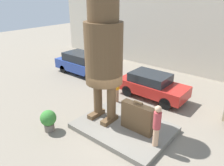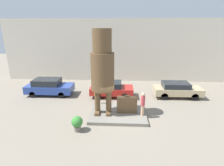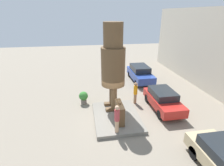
# 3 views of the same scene
# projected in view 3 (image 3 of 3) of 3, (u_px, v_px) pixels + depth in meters

# --- Properties ---
(ground_plane) EXTENTS (60.00, 60.00, 0.00)m
(ground_plane) POSITION_uv_depth(u_px,v_px,m) (116.00, 118.00, 12.20)
(ground_plane) COLOR gray
(pedestal) EXTENTS (4.18, 3.09, 0.23)m
(pedestal) POSITION_uv_depth(u_px,v_px,m) (116.00, 117.00, 12.16)
(pedestal) COLOR slate
(pedestal) RESTS_ON ground_plane
(statue_figure) EXTENTS (1.65, 1.65, 6.10)m
(statue_figure) POSITION_uv_depth(u_px,v_px,m) (113.00, 61.00, 11.79)
(statue_figure) COLOR brown
(statue_figure) RESTS_ON pedestal
(giant_suitcase) EXTENTS (1.50, 0.37, 1.42)m
(giant_suitcase) POSITION_uv_depth(u_px,v_px,m) (120.00, 112.00, 11.29)
(giant_suitcase) COLOR brown
(giant_suitcase) RESTS_ON pedestal
(tourist) EXTENTS (0.30, 0.30, 1.77)m
(tourist) POSITION_uv_depth(u_px,v_px,m) (117.00, 118.00, 10.07)
(tourist) COLOR tan
(tourist) RESTS_ON pedestal
(parked_car_blue) EXTENTS (4.46, 1.84, 1.61)m
(parked_car_blue) POSITION_uv_depth(u_px,v_px,m) (140.00, 73.00, 18.72)
(parked_car_blue) COLOR #284293
(parked_car_blue) RESTS_ON ground_plane
(parked_car_red) EXTENTS (4.03, 1.74, 1.49)m
(parked_car_red) POSITION_uv_depth(u_px,v_px,m) (163.00, 99.00, 13.14)
(parked_car_red) COLOR #B2231E
(parked_car_red) RESTS_ON ground_plane
(planter_pot) EXTENTS (0.72, 0.72, 1.02)m
(planter_pot) POSITION_uv_depth(u_px,v_px,m) (84.00, 97.00, 14.00)
(planter_pot) COLOR #70665B
(planter_pot) RESTS_ON ground_plane
(worker_hivis) EXTENTS (0.30, 0.30, 1.79)m
(worker_hivis) POSITION_uv_depth(u_px,v_px,m) (135.00, 92.00, 13.90)
(worker_hivis) COLOR #A87A56
(worker_hivis) RESTS_ON ground_plane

